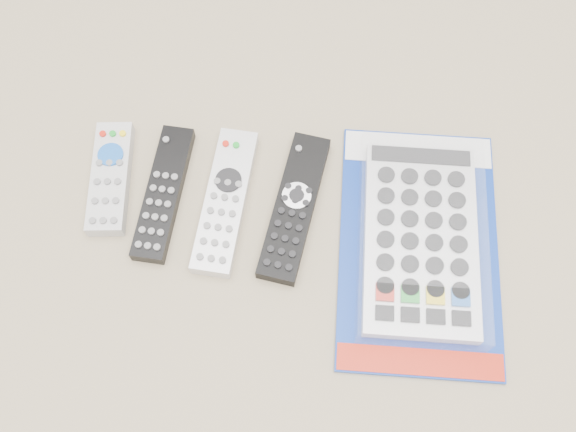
# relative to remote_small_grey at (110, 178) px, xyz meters

# --- Properties ---
(remote_small_grey) EXTENTS (0.06, 0.16, 0.02)m
(remote_small_grey) POSITION_rel_remote_small_grey_xyz_m (0.00, 0.00, 0.00)
(remote_small_grey) COLOR #B4B4B7
(remote_small_grey) RESTS_ON ground
(remote_slim_black) EXTENTS (0.06, 0.19, 0.02)m
(remote_slim_black) POSITION_rel_remote_small_grey_xyz_m (0.07, -0.02, -0.00)
(remote_slim_black) COLOR black
(remote_slim_black) RESTS_ON ground
(remote_silver_dvd) EXTENTS (0.07, 0.21, 0.02)m
(remote_silver_dvd) POSITION_rel_remote_small_grey_xyz_m (0.16, -0.02, -0.00)
(remote_silver_dvd) COLOR silver
(remote_silver_dvd) RESTS_ON ground
(remote_large_black) EXTENTS (0.08, 0.21, 0.02)m
(remote_large_black) POSITION_rel_remote_small_grey_xyz_m (0.25, -0.02, -0.00)
(remote_large_black) COLOR black
(remote_large_black) RESTS_ON ground
(jumbo_remote_packaged) EXTENTS (0.20, 0.33, 0.04)m
(jumbo_remote_packaged) POSITION_rel_remote_small_grey_xyz_m (0.41, -0.06, 0.01)
(jumbo_remote_packaged) COLOR navy
(jumbo_remote_packaged) RESTS_ON ground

